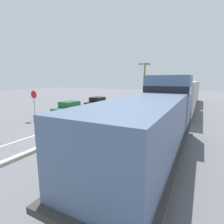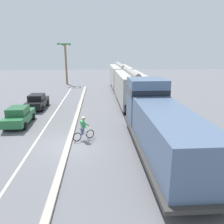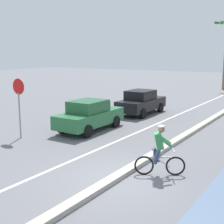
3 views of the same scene
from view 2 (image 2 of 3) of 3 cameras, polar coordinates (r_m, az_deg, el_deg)
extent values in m
plane|color=slate|center=(15.41, -11.35, -8.64)|extent=(120.00, 120.00, 0.00)
cube|color=#B2AD9E|center=(20.95, -9.37, -1.62)|extent=(0.36, 36.00, 0.16)
cube|color=silver|center=(21.35, -15.79, -1.91)|extent=(0.14, 36.00, 0.01)
cube|color=slate|center=(12.92, 13.75, -4.57)|extent=(2.70, 9.86, 2.40)
cube|color=slate|center=(17.39, 9.01, 2.86)|extent=(2.80, 2.80, 3.50)
cube|color=black|center=(17.23, 9.12, 5.41)|extent=(2.83, 2.83, 0.56)
cube|color=#383533|center=(13.90, 12.69, -8.36)|extent=(3.10, 11.60, 0.20)
cylinder|color=#4C4947|center=(13.96, 12.65, -8.92)|extent=(1.10, 3.00, 1.10)
cylinder|color=black|center=(17.55, 9.02, -3.66)|extent=(2.40, 1.00, 1.00)
cylinder|color=black|center=(16.82, 9.62, -4.57)|extent=(2.40, 1.00, 1.00)
cylinder|color=black|center=(16.09, 10.27, -5.55)|extent=(2.40, 1.00, 1.00)
cylinder|color=black|center=(11.97, 15.91, -13.86)|extent=(2.40, 1.00, 1.00)
cylinder|color=black|center=(11.33, 17.29, -15.81)|extent=(2.40, 1.00, 1.00)
cylinder|color=black|center=(10.71, 18.87, -17.98)|extent=(2.40, 1.00, 1.00)
cube|color=#ABA9A1|center=(25.74, 4.78, 6.55)|extent=(2.90, 10.40, 3.10)
cylinder|color=gray|center=(25.52, 4.87, 10.38)|extent=(0.60, 9.88, 0.60)
cube|color=black|center=(31.07, 3.28, 5.95)|extent=(2.61, 0.10, 0.70)
cube|color=black|center=(20.93, 6.83, 0.94)|extent=(2.61, 0.10, 0.70)
cylinder|color=black|center=(29.72, 3.62, 4.50)|extent=(2.46, 0.90, 0.90)
cylinder|color=black|center=(28.66, 3.90, 4.07)|extent=(2.46, 0.90, 0.90)
cylinder|color=black|center=(23.51, 5.65, 1.38)|extent=(2.46, 0.90, 0.90)
cylinder|color=black|center=(22.46, 6.10, 0.68)|extent=(2.46, 0.90, 0.90)
cube|color=#B0AEA6|center=(37.14, 2.09, 9.47)|extent=(2.90, 10.40, 3.10)
cylinder|color=gray|center=(36.99, 2.11, 12.13)|extent=(0.60, 9.88, 0.60)
cube|color=black|center=(42.47, 1.33, 8.66)|extent=(2.61, 0.10, 0.70)
cube|color=black|center=(32.14, 3.04, 6.29)|extent=(2.61, 0.10, 0.70)
cylinder|color=black|center=(41.09, 1.51, 7.71)|extent=(2.46, 0.90, 0.90)
cylinder|color=black|center=(40.00, 1.66, 7.48)|extent=(2.46, 0.90, 0.90)
cylinder|color=black|center=(34.75, 2.52, 6.19)|extent=(2.46, 0.90, 0.90)
cylinder|color=black|center=(33.67, 2.73, 5.87)|extent=(2.46, 0.90, 0.90)
cube|color=#286B3D|center=(20.60, -23.06, -1.31)|extent=(1.77, 4.23, 0.70)
cube|color=#225B34|center=(20.29, -23.39, 0.32)|extent=(1.53, 1.92, 0.60)
cube|color=#1E232D|center=(21.23, -22.56, 0.92)|extent=(1.43, 0.14, 0.51)
cylinder|color=black|center=(22.14, -23.95, -1.22)|extent=(0.23, 0.64, 0.64)
cylinder|color=black|center=(21.66, -19.91, -1.14)|extent=(0.23, 0.64, 0.64)
cylinder|color=black|center=(19.81, -26.30, -3.42)|extent=(0.23, 0.64, 0.64)
cylinder|color=black|center=(19.28, -21.82, -3.40)|extent=(0.23, 0.64, 0.64)
cube|color=black|center=(25.66, -18.89, 2.34)|extent=(1.72, 4.21, 0.70)
cube|color=black|center=(25.39, -19.10, 3.68)|extent=(1.51, 1.91, 0.60)
cube|color=#1E232D|center=(26.34, -18.54, 4.04)|extent=(1.43, 0.13, 0.51)
cylinder|color=black|center=(27.18, -19.77, 2.22)|extent=(0.22, 0.64, 0.64)
cylinder|color=black|center=(26.77, -16.45, 2.31)|extent=(0.22, 0.64, 0.64)
cylinder|color=black|center=(24.76, -21.37, 0.78)|extent=(0.22, 0.64, 0.64)
cylinder|color=black|center=(24.32, -17.75, 0.86)|extent=(0.22, 0.64, 0.64)
torus|color=black|center=(16.31, -5.73, -5.72)|extent=(0.60, 0.38, 0.66)
torus|color=black|center=(15.87, -9.08, -6.46)|extent=(0.60, 0.38, 0.66)
cylinder|color=silver|center=(15.97, -7.42, -5.09)|extent=(0.71, 0.44, 0.05)
cylinder|color=silver|center=(16.08, -7.08, -5.62)|extent=(0.44, 0.28, 0.36)
cylinder|color=silver|center=(15.83, -8.15, -4.74)|extent=(0.04, 0.04, 0.30)
cylinder|color=silver|center=(16.08, -6.03, -3.95)|extent=(0.27, 0.43, 0.04)
cylinder|color=#38476B|center=(15.99, -7.97, -4.90)|extent=(0.33, 0.27, 0.52)
cylinder|color=#38476B|center=(15.82, -7.65, -5.12)|extent=(0.30, 0.25, 0.52)
cube|color=#338C4C|center=(15.76, -7.65, -3.19)|extent=(0.45, 0.46, 0.57)
sphere|color=#9E7051|center=(15.66, -7.48, -1.80)|extent=(0.22, 0.22, 0.22)
cylinder|color=white|center=(15.63, -7.49, -1.45)|extent=(0.22, 0.22, 0.05)
cylinder|color=#338C4C|center=(15.98, -7.27, -2.91)|extent=(0.44, 0.31, 0.36)
cylinder|color=#338C4C|center=(15.71, -6.74, -3.22)|extent=(0.44, 0.31, 0.36)
cylinder|color=#846647|center=(42.63, -11.90, 12.02)|extent=(0.36, 0.36, 7.33)
cone|color=#2D7033|center=(42.57, -10.93, 17.08)|extent=(0.56, 1.85, 0.50)
cone|color=#2D7033|center=(43.32, -11.51, 17.03)|extent=(1.78, 1.08, 0.68)
cone|color=#2D7033|center=(43.09, -13.22, 16.94)|extent=(1.11, 1.75, 0.34)
cone|color=#2D7033|center=(42.18, -13.35, 16.96)|extent=(1.27, 1.71, 0.61)
cone|color=#2D7033|center=(41.67, -12.09, 17.05)|extent=(1.85, 0.71, 0.50)
camera|label=1|loc=(7.52, 49.83, -8.85)|focal=28.00mm
camera|label=3|loc=(6.87, 23.15, -4.76)|focal=50.00mm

